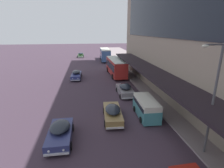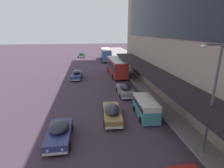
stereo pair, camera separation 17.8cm
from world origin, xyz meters
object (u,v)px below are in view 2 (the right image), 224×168
at_px(sedan_far_back, 59,132).
at_px(sedan_oncoming_rear, 125,89).
at_px(vw_van, 145,106).
at_px(sedan_lead_mid, 82,55).
at_px(sedan_oncoming_front, 77,75).
at_px(transit_bus_kerbside_front, 106,54).
at_px(transit_bus_kerbside_rear, 116,66).
at_px(sedan_second_mid, 112,113).
at_px(street_lamp, 211,95).

distance_m(sedan_far_back, sedan_oncoming_rear, 12.15).
bearing_deg(vw_van, sedan_lead_mid, 99.88).
height_order(sedan_far_back, sedan_oncoming_front, sedan_oncoming_front).
bearing_deg(transit_bus_kerbside_front, vw_van, -89.51).
bearing_deg(sedan_lead_mid, transit_bus_kerbside_front, -48.45).
relative_size(transit_bus_kerbside_rear, sedan_second_mid, 2.00).
distance_m(sedan_second_mid, vw_van, 3.56).
bearing_deg(transit_bus_kerbside_front, sedan_oncoming_rear, -90.91).
bearing_deg(sedan_oncoming_rear, street_lamp, -77.06).
distance_m(sedan_oncoming_rear, vw_van, 6.52).
height_order(sedan_second_mid, street_lamp, street_lamp).
bearing_deg(sedan_oncoming_front, vw_van, -64.08).
bearing_deg(vw_van, transit_bus_kerbside_front, 90.49).
xyz_separation_m(transit_bus_kerbside_front, street_lamp, (2.47, -41.84, 2.66)).
bearing_deg(sedan_oncoming_front, sedan_far_back, -91.33).
relative_size(sedan_far_back, vw_van, 0.96).
distance_m(transit_bus_kerbside_rear, sedan_second_mid, 18.29).
xyz_separation_m(sedan_lead_mid, sedan_oncoming_rear, (6.86, -37.34, 0.05)).
relative_size(sedan_lead_mid, sedan_far_back, 1.06).
bearing_deg(vw_van, sedan_oncoming_rear, 96.77).
height_order(sedan_lead_mid, sedan_oncoming_front, sedan_oncoming_front).
bearing_deg(sedan_second_mid, sedan_oncoming_rear, 67.65).
bearing_deg(transit_bus_kerbside_rear, vw_van, -89.69).
bearing_deg(street_lamp, transit_bus_kerbside_front, 93.38).
height_order(sedan_second_mid, sedan_far_back, sedan_second_mid).
bearing_deg(sedan_oncoming_rear, sedan_lead_mid, 100.41).
distance_m(transit_bus_kerbside_rear, sedan_lead_mid, 27.24).
relative_size(sedan_far_back, street_lamp, 0.57).
distance_m(sedan_far_back, street_lamp, 11.61).
xyz_separation_m(transit_bus_kerbside_front, sedan_lead_mid, (-7.32, 8.26, -1.22)).
distance_m(sedan_lead_mid, street_lamp, 51.20).
relative_size(sedan_second_mid, sedan_far_back, 1.09).
relative_size(sedan_lead_mid, vw_van, 1.02).
distance_m(transit_bus_kerbside_rear, vw_van, 17.68).
xyz_separation_m(transit_bus_kerbside_rear, street_lamp, (2.26, -23.95, 2.76)).
xyz_separation_m(sedan_second_mid, sedan_lead_mid, (-4.09, 44.07, 0.00)).
relative_size(transit_bus_kerbside_front, sedan_oncoming_front, 2.02).
bearing_deg(sedan_second_mid, sedan_far_back, -149.43).
relative_size(transit_bus_kerbside_rear, vw_van, 2.10).
relative_size(sedan_oncoming_front, street_lamp, 0.62).
height_order(transit_bus_kerbside_rear, street_lamp, street_lamp).
height_order(vw_van, street_lamp, street_lamp).
xyz_separation_m(sedan_far_back, sedan_oncoming_rear, (7.52, 9.54, 0.08)).
height_order(transit_bus_kerbside_rear, sedan_oncoming_rear, transit_bus_kerbside_rear).
bearing_deg(street_lamp, sedan_lead_mid, 101.06).
relative_size(sedan_far_back, sedan_oncoming_rear, 0.94).
bearing_deg(sedan_far_back, transit_bus_kerbside_rear, 68.44).
relative_size(transit_bus_kerbside_front, transit_bus_kerbside_rear, 1.00).
xyz_separation_m(sedan_second_mid, sedan_oncoming_rear, (2.77, 6.73, 0.05)).
bearing_deg(sedan_oncoming_front, sedan_lead_mid, 89.56).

